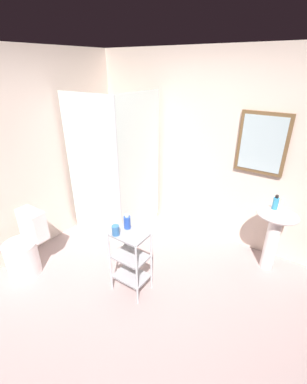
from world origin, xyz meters
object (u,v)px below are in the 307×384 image
(rinse_cup, at_px, (116,230))
(toilet, at_px, (25,249))
(storage_cart, at_px, (131,258))
(shampoo_bottle_blue, at_px, (127,222))
(shower_stall, at_px, (118,200))
(hand_soap_bottle, at_px, (276,203))
(pedestal_sink, at_px, (275,227))

(rinse_cup, bearing_deg, toilet, -161.22)
(storage_cart, height_order, shampoo_bottle_blue, shampoo_bottle_blue)
(shower_stall, bearing_deg, storage_cart, -43.21)
(toilet, xyz_separation_m, hand_soap_bottle, (2.36, 1.70, 0.57))
(shower_stall, xyz_separation_m, shampoo_bottle_blue, (0.85, -0.81, 0.35))
(shower_stall, height_order, hand_soap_bottle, shower_stall)
(pedestal_sink, xyz_separation_m, toilet, (-2.41, -1.69, -0.26))
(storage_cart, relative_size, rinse_cup, 7.04)
(shower_stall, xyz_separation_m, rinse_cup, (0.83, -0.97, 0.33))
(storage_cart, relative_size, shampoo_bottle_blue, 4.44)
(shampoo_bottle_blue, bearing_deg, toilet, -154.68)
(shower_stall, bearing_deg, toilet, -102.26)
(pedestal_sink, height_order, storage_cart, pedestal_sink)
(shower_stall, relative_size, rinse_cup, 19.03)
(pedestal_sink, relative_size, storage_cart, 1.09)
(shower_stall, distance_m, rinse_cup, 1.32)
(shampoo_bottle_blue, relative_size, rinse_cup, 1.59)
(pedestal_sink, height_order, toilet, pedestal_sink)
(pedestal_sink, height_order, hand_soap_bottle, hand_soap_bottle)
(hand_soap_bottle, distance_m, rinse_cup, 1.80)
(storage_cart, xyz_separation_m, shampoo_bottle_blue, (-0.09, 0.07, 0.38))
(shampoo_bottle_blue, xyz_separation_m, rinse_cup, (-0.02, -0.16, -0.02))
(toilet, distance_m, shampoo_bottle_blue, 1.36)
(shower_stall, height_order, pedestal_sink, shower_stall)
(pedestal_sink, bearing_deg, rinse_cup, -134.48)
(rinse_cup, bearing_deg, pedestal_sink, 45.52)
(hand_soap_bottle, relative_size, rinse_cup, 1.64)
(toilet, relative_size, hand_soap_bottle, 4.41)
(shower_stall, bearing_deg, pedestal_sink, 9.16)
(pedestal_sink, bearing_deg, storage_cart, -133.93)
(toilet, height_order, storage_cart, toilet)
(hand_soap_bottle, bearing_deg, shower_stall, -170.39)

